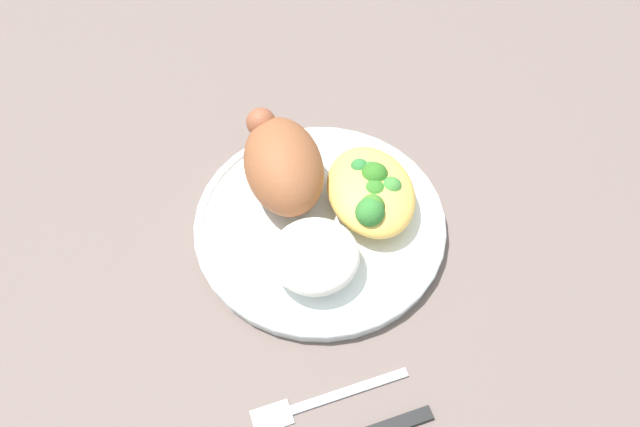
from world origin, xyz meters
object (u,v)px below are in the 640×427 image
(roasted_chicken, at_px, (283,164))
(fork, at_px, (321,400))
(mac_cheese_with_broccoli, at_px, (372,191))
(plate, at_px, (320,224))
(rice_pile, at_px, (315,256))

(roasted_chicken, distance_m, fork, 0.23)
(roasted_chicken, distance_m, mac_cheese_with_broccoli, 0.09)
(plate, distance_m, fork, 0.18)
(roasted_chicken, height_order, rice_pile, roasted_chicken)
(plate, distance_m, mac_cheese_with_broccoli, 0.06)
(rice_pile, distance_m, mac_cheese_with_broccoli, 0.09)
(rice_pile, bearing_deg, roasted_chicken, 3.98)
(roasted_chicken, relative_size, mac_cheese_with_broccoli, 1.09)
(roasted_chicken, bearing_deg, plate, -153.50)
(rice_pile, relative_size, fork, 0.59)
(plate, relative_size, mac_cheese_with_broccoli, 2.24)
(plate, height_order, fork, plate)
(mac_cheese_with_broccoli, bearing_deg, plate, 96.12)
(fork, bearing_deg, mac_cheese_with_broccoli, -28.55)
(rice_pile, height_order, mac_cheese_with_broccoli, mac_cheese_with_broccoli)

